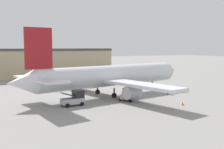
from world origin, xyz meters
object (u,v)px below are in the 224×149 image
Objects in this scene: baggage_tug at (127,94)px; belt_loader_truck at (74,98)px; airplane at (108,76)px; ground_crew_worker at (168,90)px; safety_cone_near at (183,103)px.

belt_loader_truck reaches higher than baggage_tug.
ground_crew_worker is at bearing -31.65° from airplane.
ground_crew_worker is (10.77, -3.93, -2.72)m from airplane.
baggage_tug is at bearing -2.40° from belt_loader_truck.
ground_crew_worker is 3.19× the size of safety_cone_near.
safety_cone_near is (15.08, -7.47, -0.82)m from belt_loader_truck.
ground_crew_worker is 0.49× the size of belt_loader_truck.
airplane reaches higher than belt_loader_truck.
airplane is 21.50× the size of ground_crew_worker.
belt_loader_truck is 16.84m from safety_cone_near.
airplane is 14.88m from safety_cone_near.
safety_cone_near is (5.49, -7.87, -0.65)m from baggage_tug.
baggage_tug is 9.60m from belt_loader_truck.
baggage_tug is 9.61m from safety_cone_near.
ground_crew_worker is at bearing 64.92° from safety_cone_near.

